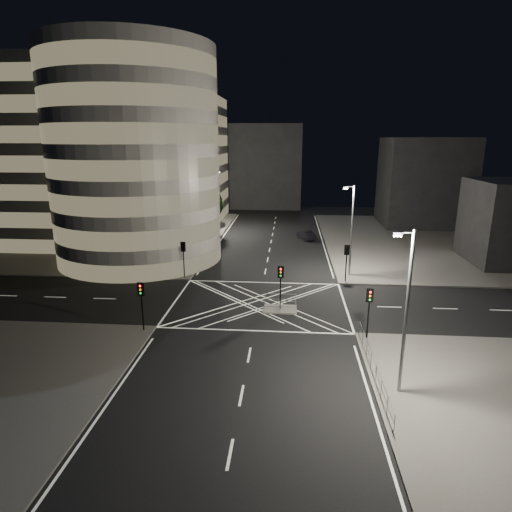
# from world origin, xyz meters

# --- Properties ---
(ground) EXTENTS (120.00, 120.00, 0.00)m
(ground) POSITION_xyz_m (0.00, 0.00, 0.00)
(ground) COLOR black
(ground) RESTS_ON ground
(sidewalk_far_left) EXTENTS (42.00, 42.00, 0.15)m
(sidewalk_far_left) POSITION_xyz_m (-29.00, 27.00, 0.07)
(sidewalk_far_left) COLOR #54514F
(sidewalk_far_left) RESTS_ON ground
(sidewalk_far_right) EXTENTS (42.00, 42.00, 0.15)m
(sidewalk_far_right) POSITION_xyz_m (29.00, 27.00, 0.07)
(sidewalk_far_right) COLOR #54514F
(sidewalk_far_right) RESTS_ON ground
(central_island) EXTENTS (3.00, 2.00, 0.15)m
(central_island) POSITION_xyz_m (2.00, -1.50, 0.07)
(central_island) COLOR slate
(central_island) RESTS_ON ground
(office_tower_curved) EXTENTS (30.00, 29.00, 27.20)m
(office_tower_curved) POSITION_xyz_m (-20.74, 18.74, 12.65)
(office_tower_curved) COLOR #9B9792
(office_tower_curved) RESTS_ON sidewalk_far_left
(office_block_rear) EXTENTS (24.00, 16.00, 22.00)m
(office_block_rear) POSITION_xyz_m (-22.00, 42.00, 11.15)
(office_block_rear) COLOR #9B9792
(office_block_rear) RESTS_ON sidewalk_far_left
(building_right_far) EXTENTS (14.00, 12.00, 15.00)m
(building_right_far) POSITION_xyz_m (26.00, 40.00, 7.65)
(building_right_far) COLOR black
(building_right_far) RESTS_ON sidewalk_far_right
(building_far_end) EXTENTS (18.00, 8.00, 18.00)m
(building_far_end) POSITION_xyz_m (-4.00, 58.00, 9.00)
(building_far_end) COLOR black
(building_far_end) RESTS_ON ground
(tree_a) EXTENTS (4.12, 4.12, 7.22)m
(tree_a) POSITION_xyz_m (-10.50, 9.00, 4.98)
(tree_a) COLOR black
(tree_a) RESTS_ON sidewalk_far_left
(tree_b) EXTENTS (4.78, 4.78, 7.36)m
(tree_b) POSITION_xyz_m (-10.50, 15.00, 4.76)
(tree_b) COLOR black
(tree_b) RESTS_ON sidewalk_far_left
(tree_c) EXTENTS (4.61, 4.61, 6.84)m
(tree_c) POSITION_xyz_m (-10.50, 21.00, 4.33)
(tree_c) COLOR black
(tree_c) RESTS_ON sidewalk_far_left
(tree_d) EXTENTS (5.72, 5.72, 8.56)m
(tree_d) POSITION_xyz_m (-10.50, 27.00, 5.42)
(tree_d) COLOR black
(tree_d) RESTS_ON sidewalk_far_left
(tree_e) EXTENTS (4.12, 4.12, 6.50)m
(tree_e) POSITION_xyz_m (-10.50, 33.00, 4.27)
(tree_e) COLOR black
(tree_e) RESTS_ON sidewalk_far_left
(traffic_signal_fl) EXTENTS (0.55, 0.22, 4.00)m
(traffic_signal_fl) POSITION_xyz_m (-8.80, 6.80, 2.91)
(traffic_signal_fl) COLOR black
(traffic_signal_fl) RESTS_ON sidewalk_far_left
(traffic_signal_nl) EXTENTS (0.55, 0.22, 4.00)m
(traffic_signal_nl) POSITION_xyz_m (-8.80, -6.80, 2.91)
(traffic_signal_nl) COLOR black
(traffic_signal_nl) RESTS_ON sidewalk_near_left
(traffic_signal_fr) EXTENTS (0.55, 0.22, 4.00)m
(traffic_signal_fr) POSITION_xyz_m (8.80, 6.80, 2.91)
(traffic_signal_fr) COLOR black
(traffic_signal_fr) RESTS_ON sidewalk_far_right
(traffic_signal_nr) EXTENTS (0.55, 0.22, 4.00)m
(traffic_signal_nr) POSITION_xyz_m (8.80, -6.80, 2.91)
(traffic_signal_nr) COLOR black
(traffic_signal_nr) RESTS_ON sidewalk_near_right
(traffic_signal_island) EXTENTS (0.55, 0.22, 4.00)m
(traffic_signal_island) POSITION_xyz_m (2.00, -1.50, 2.91)
(traffic_signal_island) COLOR black
(traffic_signal_island) RESTS_ON central_island
(street_lamp_left_near) EXTENTS (1.25, 0.25, 10.00)m
(street_lamp_left_near) POSITION_xyz_m (-9.44, 12.00, 5.54)
(street_lamp_left_near) COLOR slate
(street_lamp_left_near) RESTS_ON sidewalk_far_left
(street_lamp_left_far) EXTENTS (1.25, 0.25, 10.00)m
(street_lamp_left_far) POSITION_xyz_m (-9.44, 30.00, 5.54)
(street_lamp_left_far) COLOR slate
(street_lamp_left_far) RESTS_ON sidewalk_far_left
(street_lamp_right_far) EXTENTS (1.25, 0.25, 10.00)m
(street_lamp_right_far) POSITION_xyz_m (9.44, 9.00, 5.54)
(street_lamp_right_far) COLOR slate
(street_lamp_right_far) RESTS_ON sidewalk_far_right
(street_lamp_right_near) EXTENTS (1.25, 0.25, 10.00)m
(street_lamp_right_near) POSITION_xyz_m (9.44, -14.00, 5.54)
(street_lamp_right_near) COLOR slate
(street_lamp_right_near) RESTS_ON sidewalk_near_right
(railing_near_right) EXTENTS (0.06, 11.70, 1.10)m
(railing_near_right) POSITION_xyz_m (8.30, -12.15, 0.70)
(railing_near_right) COLOR slate
(railing_near_right) RESTS_ON sidewalk_near_right
(railing_island_south) EXTENTS (2.80, 0.06, 1.10)m
(railing_island_south) POSITION_xyz_m (2.00, -2.40, 0.70)
(railing_island_south) COLOR slate
(railing_island_south) RESTS_ON central_island
(railing_island_north) EXTENTS (2.80, 0.06, 1.10)m
(railing_island_north) POSITION_xyz_m (2.00, -0.60, 0.70)
(railing_island_north) COLOR slate
(railing_island_north) RESTS_ON central_island
(sedan) EXTENTS (2.97, 4.28, 1.34)m
(sedan) POSITION_xyz_m (5.29, 27.01, 0.67)
(sedan) COLOR black
(sedan) RESTS_ON ground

